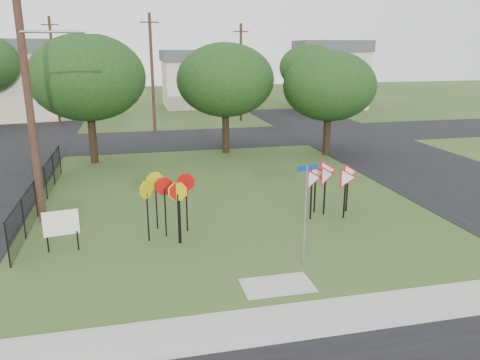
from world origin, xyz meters
name	(u,v)px	position (x,y,z in m)	size (l,w,h in m)	color
ground	(256,251)	(0.00, 0.00, 0.00)	(140.00, 140.00, 0.00)	#2E491B
sidewalk	(299,320)	(0.00, -4.20, 0.01)	(30.00, 1.60, 0.02)	#9B9C93
planting_strip	(318,350)	(0.00, -5.40, 0.01)	(30.00, 0.80, 0.02)	#2E491B
street_right	(410,162)	(12.00, 10.00, 0.01)	(8.00, 50.00, 0.02)	black
street_far	(186,139)	(0.00, 20.00, 0.01)	(60.00, 8.00, 0.02)	black
curb_pad	(277,286)	(0.00, -2.40, 0.01)	(2.00, 1.20, 0.02)	#9B9C93
street_name_sign	(305,209)	(1.19, -1.27, 1.81)	(0.65, 0.13, 3.17)	gray
stop_sign_cluster	(168,193)	(-2.65, 1.86, 1.64)	(1.97, 1.61, 2.19)	black
yield_sign_cluster	(326,176)	(3.67, 2.92, 1.55)	(2.64, 1.46, 2.09)	black
info_board	(61,224)	(-6.18, 1.44, 0.93)	(1.11, 0.22, 1.40)	black
utility_pole_main	(29,84)	(-7.24, 4.50, 5.21)	(3.55, 0.33, 10.00)	#492C21
far_pole_a	(152,72)	(-2.00, 24.00, 4.60)	(1.40, 0.24, 9.00)	#492C21
far_pole_b	(241,72)	(6.00, 28.00, 4.35)	(1.40, 0.24, 8.50)	#492C21
far_pole_c	(54,70)	(-10.00, 30.00, 4.60)	(1.40, 0.24, 9.00)	#492C21
fence_run	(41,189)	(-7.60, 6.25, 0.78)	(0.05, 11.55, 1.50)	black
house_left	(16,79)	(-14.00, 34.00, 3.65)	(10.58, 8.88, 7.20)	beige
house_mid	(200,78)	(4.00, 40.00, 3.15)	(8.40, 8.40, 6.20)	beige
house_right	(329,74)	(18.00, 36.00, 3.65)	(8.30, 8.30, 7.20)	beige
tree_near_left	(87,78)	(-6.00, 14.00, 4.86)	(6.40, 6.40, 7.27)	black
tree_near_mid	(225,80)	(2.00, 15.00, 4.54)	(6.00, 6.00, 6.80)	black
tree_near_right	(329,86)	(8.00, 13.00, 4.22)	(5.60, 5.60, 6.33)	black
tree_far_right	(309,67)	(14.00, 32.00, 4.54)	(6.00, 6.00, 6.80)	black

